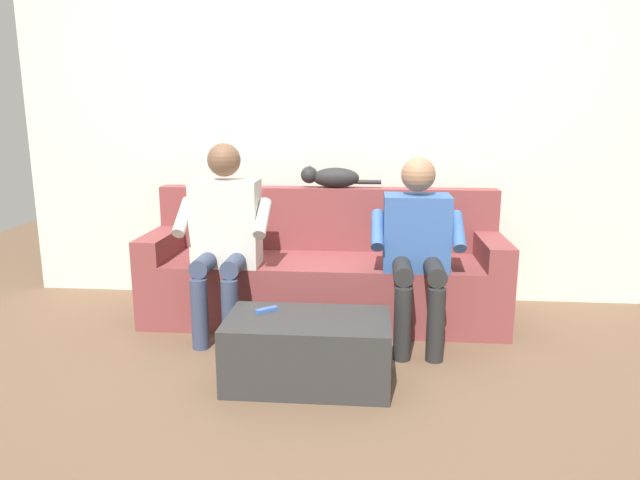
# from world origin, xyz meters

# --- Properties ---
(ground_plane) EXTENTS (8.00, 8.00, 0.00)m
(ground_plane) POSITION_xyz_m (0.00, 0.60, 0.00)
(ground_plane) COLOR brown
(back_wall) EXTENTS (4.52, 0.06, 2.61)m
(back_wall) POSITION_xyz_m (0.00, -0.60, 1.31)
(back_wall) COLOR beige
(back_wall) RESTS_ON ground
(couch) EXTENTS (2.33, 0.70, 0.85)m
(couch) POSITION_xyz_m (0.00, -0.12, 0.29)
(couch) COLOR brown
(couch) RESTS_ON ground
(coffee_table) EXTENTS (0.83, 0.47, 0.34)m
(coffee_table) POSITION_xyz_m (0.00, 0.87, 0.17)
(coffee_table) COLOR #2D2D2D
(coffee_table) RESTS_ON ground
(person_left_seated) EXTENTS (0.55, 0.60, 1.10)m
(person_left_seated) POSITION_xyz_m (-0.58, 0.21, 0.62)
(person_left_seated) COLOR #335693
(person_left_seated) RESTS_ON ground
(person_right_seated) EXTENTS (0.56, 0.50, 1.17)m
(person_right_seated) POSITION_xyz_m (0.58, 0.21, 0.66)
(person_right_seated) COLOR beige
(person_right_seated) RESTS_ON ground
(cat_on_backrest) EXTENTS (0.55, 0.14, 0.15)m
(cat_on_backrest) POSITION_xyz_m (-0.03, -0.35, 0.92)
(cat_on_backrest) COLOR black
(cat_on_backrest) RESTS_ON couch
(remote_blue) EXTENTS (0.11, 0.10, 0.02)m
(remote_blue) POSITION_xyz_m (0.22, 0.79, 0.35)
(remote_blue) COLOR #3860B7
(remote_blue) RESTS_ON coffee_table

